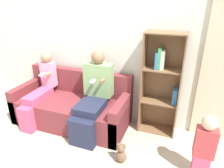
{
  "coord_description": "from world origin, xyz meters",
  "views": [
    {
      "loc": [
        1.49,
        -1.96,
        1.92
      ],
      "look_at": [
        0.56,
        0.54,
        0.77
      ],
      "focal_mm": 32.0,
      "sensor_mm": 36.0,
      "label": 1
    }
  ],
  "objects_px": {
    "toddler_standing": "(204,146)",
    "couch": "(73,107)",
    "bookshelf": "(162,82)",
    "adult_seated": "(94,94)",
    "child_seated": "(40,89)",
    "teddy_bear": "(121,154)"
  },
  "relations": [
    {
      "from": "child_seated",
      "to": "bookshelf",
      "type": "xyz_separation_m",
      "value": [
        1.87,
        0.4,
        0.24
      ]
    },
    {
      "from": "child_seated",
      "to": "toddler_standing",
      "type": "relative_size",
      "value": 1.39
    },
    {
      "from": "adult_seated",
      "to": "teddy_bear",
      "type": "xyz_separation_m",
      "value": [
        0.6,
        -0.51,
        -0.49
      ]
    },
    {
      "from": "toddler_standing",
      "to": "couch",
      "type": "bearing_deg",
      "value": 166.46
    },
    {
      "from": "adult_seated",
      "to": "child_seated",
      "type": "distance_m",
      "value": 0.95
    },
    {
      "from": "couch",
      "to": "teddy_bear",
      "type": "relative_size",
      "value": 6.43
    },
    {
      "from": "couch",
      "to": "teddy_bear",
      "type": "xyz_separation_m",
      "value": [
        1.04,
        -0.6,
        -0.14
      ]
    },
    {
      "from": "child_seated",
      "to": "adult_seated",
      "type": "bearing_deg",
      "value": 1.62
    },
    {
      "from": "teddy_bear",
      "to": "bookshelf",
      "type": "bearing_deg",
      "value": 70.27
    },
    {
      "from": "child_seated",
      "to": "teddy_bear",
      "type": "bearing_deg",
      "value": -17.45
    },
    {
      "from": "couch",
      "to": "child_seated",
      "type": "height_order",
      "value": "child_seated"
    },
    {
      "from": "bookshelf",
      "to": "adult_seated",
      "type": "bearing_deg",
      "value": -158.02
    },
    {
      "from": "couch",
      "to": "child_seated",
      "type": "bearing_deg",
      "value": -167.76
    },
    {
      "from": "toddler_standing",
      "to": "teddy_bear",
      "type": "height_order",
      "value": "toddler_standing"
    },
    {
      "from": "couch",
      "to": "child_seated",
      "type": "relative_size",
      "value": 1.63
    },
    {
      "from": "adult_seated",
      "to": "bookshelf",
      "type": "height_order",
      "value": "bookshelf"
    },
    {
      "from": "couch",
      "to": "adult_seated",
      "type": "distance_m",
      "value": 0.57
    },
    {
      "from": "adult_seated",
      "to": "child_seated",
      "type": "xyz_separation_m",
      "value": [
        -0.95,
        -0.03,
        -0.06
      ]
    },
    {
      "from": "adult_seated",
      "to": "bookshelf",
      "type": "xyz_separation_m",
      "value": [
        0.92,
        0.37,
        0.18
      ]
    },
    {
      "from": "child_seated",
      "to": "toddler_standing",
      "type": "xyz_separation_m",
      "value": [
        2.47,
        -0.36,
        -0.15
      ]
    },
    {
      "from": "teddy_bear",
      "to": "child_seated",
      "type": "bearing_deg",
      "value": 162.55
    },
    {
      "from": "couch",
      "to": "toddler_standing",
      "type": "xyz_separation_m",
      "value": [
        1.95,
        -0.47,
        0.15
      ]
    }
  ]
}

